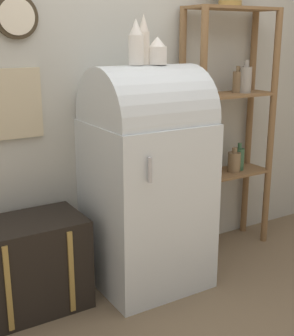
{
  "coord_description": "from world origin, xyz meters",
  "views": [
    {
      "loc": [
        -1.49,
        -2.21,
        1.59
      ],
      "look_at": [
        0.0,
        0.22,
        0.78
      ],
      "focal_mm": 50.0,
      "sensor_mm": 36.0,
      "label": 1
    }
  ],
  "objects_px": {
    "vase_center": "(144,41)",
    "suitcase_trunk": "(29,265)",
    "refrigerator": "(146,175)",
    "vase_right": "(157,52)",
    "vase_left": "(136,44)"
  },
  "relations": [
    {
      "from": "suitcase_trunk",
      "to": "vase_right",
      "type": "distance_m",
      "value": 1.49
    },
    {
      "from": "refrigerator",
      "to": "vase_left",
      "type": "distance_m",
      "value": 0.81
    },
    {
      "from": "vase_center",
      "to": "suitcase_trunk",
      "type": "bearing_deg",
      "value": 175.41
    },
    {
      "from": "vase_right",
      "to": "vase_left",
      "type": "bearing_deg",
      "value": 174.84
    },
    {
      "from": "refrigerator",
      "to": "vase_left",
      "type": "relative_size",
      "value": 5.39
    },
    {
      "from": "suitcase_trunk",
      "to": "vase_left",
      "type": "bearing_deg",
      "value": -6.18
    },
    {
      "from": "vase_left",
      "to": "vase_right",
      "type": "relative_size",
      "value": 1.62
    },
    {
      "from": "vase_right",
      "to": "refrigerator",
      "type": "bearing_deg",
      "value": 170.68
    },
    {
      "from": "refrigerator",
      "to": "suitcase_trunk",
      "type": "xyz_separation_m",
      "value": [
        -0.77,
        0.08,
        -0.46
      ]
    },
    {
      "from": "refrigerator",
      "to": "vase_right",
      "type": "xyz_separation_m",
      "value": [
        0.07,
        -0.01,
        0.76
      ]
    },
    {
      "from": "suitcase_trunk",
      "to": "vase_left",
      "type": "height_order",
      "value": "vase_left"
    },
    {
      "from": "refrigerator",
      "to": "vase_center",
      "type": "relative_size",
      "value": 4.86
    },
    {
      "from": "suitcase_trunk",
      "to": "vase_center",
      "type": "relative_size",
      "value": 2.25
    },
    {
      "from": "vase_left",
      "to": "suitcase_trunk",
      "type": "bearing_deg",
      "value": 173.82
    },
    {
      "from": "refrigerator",
      "to": "vase_center",
      "type": "distance_m",
      "value": 0.82
    }
  ]
}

